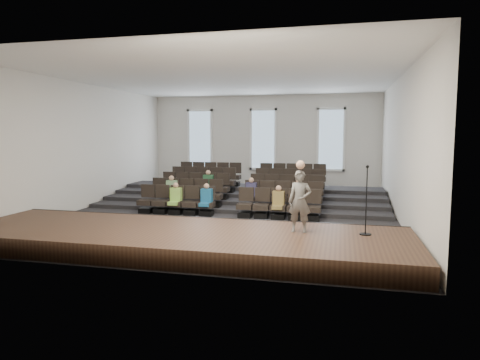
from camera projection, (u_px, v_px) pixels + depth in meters
name	position (u px, v px, depth m)	size (l,w,h in m)	color
ground	(230.00, 214.00, 16.09)	(14.00, 14.00, 0.00)	black
ceiling	(229.00, 78.00, 15.55)	(12.00, 14.00, 0.02)	white
wall_back	(263.00, 143.00, 22.61)	(12.00, 0.04, 5.00)	silver
wall_front	(145.00, 157.00, 9.03)	(12.00, 0.04, 5.00)	silver
wall_left	(85.00, 146.00, 17.21)	(0.04, 14.00, 5.00)	silver
wall_right	(402.00, 148.00, 14.44)	(0.04, 14.00, 5.00)	silver
stage	(180.00, 239.00, 11.13)	(11.80, 3.60, 0.50)	#402A1B
stage_lip	(202.00, 225.00, 12.84)	(11.80, 0.06, 0.52)	black
risers	(248.00, 196.00, 19.14)	(11.80, 4.80, 0.60)	black
seating_rows	(239.00, 190.00, 17.51)	(6.80, 4.70, 1.67)	black
windows	(263.00, 139.00, 22.52)	(8.44, 0.10, 3.24)	white
audience	(226.00, 192.00, 16.20)	(5.45, 2.64, 1.10)	#94CD52
speaker	(300.00, 201.00, 10.81)	(0.58, 0.38, 1.58)	#5B5957
mic_stand	(366.00, 214.00, 10.55)	(0.29, 0.29, 1.73)	black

